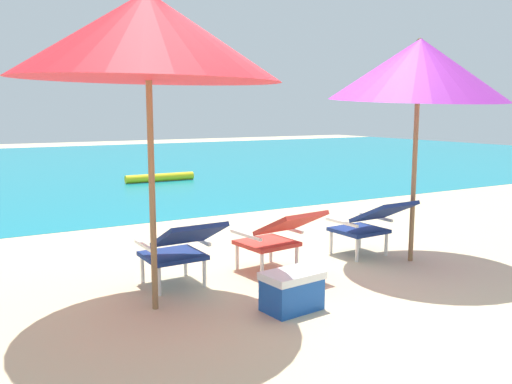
# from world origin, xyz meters

# --- Properties ---
(ground_plane) EXTENTS (40.00, 40.00, 0.00)m
(ground_plane) POSITION_xyz_m (0.00, 4.00, 0.00)
(ground_plane) COLOR beige
(ocean_band) EXTENTS (40.00, 18.00, 0.01)m
(ocean_band) POSITION_xyz_m (0.00, 11.80, 0.00)
(ocean_band) COLOR teal
(ocean_band) RESTS_ON ground_plane
(swim_buoy) EXTENTS (1.60, 0.18, 0.18)m
(swim_buoy) POSITION_xyz_m (1.36, 7.07, 0.10)
(swim_buoy) COLOR yellow
(swim_buoy) RESTS_ON ocean_band
(lounge_chair_left) EXTENTS (0.56, 0.89, 0.68)m
(lounge_chair_left) POSITION_xyz_m (-1.07, -0.16, 0.40)
(lounge_chair_left) COLOR navy
(lounge_chair_left) RESTS_ON ground_plane
(lounge_chair_center) EXTENTS (0.63, 0.93, 0.68)m
(lounge_chair_center) POSITION_xyz_m (-0.06, -0.19, 0.40)
(lounge_chair_center) COLOR red
(lounge_chair_center) RESTS_ON ground_plane
(lounge_chair_right) EXTENTS (0.58, 0.90, 0.68)m
(lounge_chair_right) POSITION_xyz_m (1.13, -0.20, 0.40)
(lounge_chair_right) COLOR navy
(lounge_chair_right) RESTS_ON ground_plane
(beach_umbrella_left) EXTENTS (2.72, 2.73, 2.51)m
(beach_umbrella_left) POSITION_xyz_m (-1.42, -0.49, 2.16)
(beach_umbrella_left) COLOR olive
(beach_umbrella_left) RESTS_ON ground_plane
(beach_umbrella_right) EXTENTS (2.25, 2.27, 2.38)m
(beach_umbrella_right) POSITION_xyz_m (1.44, -0.50, 2.02)
(beach_umbrella_right) COLOR olive
(beach_umbrella_right) RESTS_ON ground_plane
(cooler_box) EXTENTS (0.50, 0.37, 0.32)m
(cooler_box) POSITION_xyz_m (-0.47, -1.07, 0.16)
(cooler_box) COLOR #194CA5
(cooler_box) RESTS_ON ground_plane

